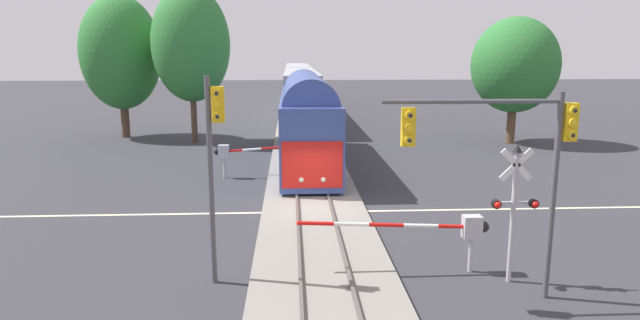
{
  "coord_description": "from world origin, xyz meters",
  "views": [
    {
      "loc": [
        -0.94,
        -22.59,
        6.73
      ],
      "look_at": [
        0.33,
        1.31,
        2.0
      ],
      "focal_mm": 30.95,
      "sensor_mm": 36.0,
      "label": 1
    }
  ],
  "objects": [
    {
      "name": "ground_plane",
      "position": [
        0.0,
        0.0,
        0.0
      ],
      "size": [
        220.0,
        220.0,
        0.0
      ],
      "primitive_type": "plane",
      "color": "#333338"
    },
    {
      "name": "road_centre_stripe",
      "position": [
        0.0,
        0.0,
        0.0
      ],
      "size": [
        44.0,
        0.2,
        0.01
      ],
      "color": "beige",
      "rests_on": "ground"
    },
    {
      "name": "railway_track",
      "position": [
        0.0,
        0.0,
        0.1
      ],
      "size": [
        4.4,
        80.0,
        0.32
      ],
      "color": "gray",
      "rests_on": "ground"
    },
    {
      "name": "commuter_train",
      "position": [
        0.0,
        30.74,
        2.73
      ],
      "size": [
        3.04,
        61.8,
        5.16
      ],
      "color": "#384C93",
      "rests_on": "railway_track"
    },
    {
      "name": "crossing_gate_near",
      "position": [
        3.9,
        -6.71,
        1.41
      ],
      "size": [
        5.9,
        0.4,
        1.8
      ],
      "color": "#B7B7BC",
      "rests_on": "ground"
    },
    {
      "name": "crossing_signal_mast",
      "position": [
        5.48,
        -7.54,
        2.52
      ],
      "size": [
        1.36,
        0.44,
        4.13
      ],
      "color": "#B2B2B7",
      "rests_on": "ground"
    },
    {
      "name": "crossing_gate_far",
      "position": [
        -3.97,
        6.71,
        1.43
      ],
      "size": [
        5.63,
        0.4,
        1.84
      ],
      "color": "#B7B7BC",
      "rests_on": "ground"
    },
    {
      "name": "traffic_signal_near_right",
      "position": [
        4.72,
        -8.66,
        4.33
      ],
      "size": [
        5.15,
        0.38,
        5.71
      ],
      "color": "#4C4C51",
      "rests_on": "ground"
    },
    {
      "name": "traffic_signal_median",
      "position": [
        -3.12,
        -7.14,
        4.05
      ],
      "size": [
        0.53,
        0.38,
        6.08
      ],
      "color": "#4C4C51",
      "rests_on": "ground"
    },
    {
      "name": "oak_behind_train",
      "position": [
        -8.15,
        18.71,
        7.21
      ],
      "size": [
        5.65,
        5.65,
        11.39
      ],
      "color": "#4C3828",
      "rests_on": "ground"
    },
    {
      "name": "pine_left_background",
      "position": [
        -14.09,
        21.66,
        6.62
      ],
      "size": [
        6.16,
        6.16,
        11.04
      ],
      "color": "#4C3828",
      "rests_on": "ground"
    },
    {
      "name": "maple_right_background",
      "position": [
        15.38,
        17.21,
        5.73
      ],
      "size": [
        6.28,
        6.28,
        9.2
      ],
      "color": "brown",
      "rests_on": "ground"
    }
  ]
}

